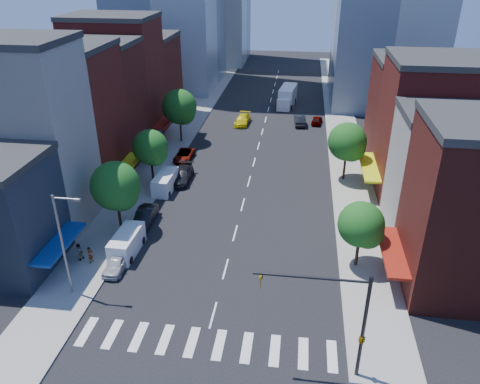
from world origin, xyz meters
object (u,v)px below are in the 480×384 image
(parked_car_rear, at_px, (182,175))
(taxi, at_px, (243,120))
(cargo_van_near, at_px, (126,244))
(traffic_car_oncoming, at_px, (300,120))
(cargo_van_far, at_px, (165,183))
(parked_car_third, at_px, (184,155))
(pedestrian_far, at_px, (79,252))
(pedestrian_near, at_px, (90,255))
(traffic_car_far, at_px, (317,120))
(parked_car_front, at_px, (117,263))
(parked_car_second, at_px, (145,217))
(box_truck, at_px, (287,97))

(parked_car_rear, distance_m, taxi, 22.70)
(cargo_van_near, xyz_separation_m, traffic_car_oncoming, (15.23, 39.07, -0.23))
(taxi, bearing_deg, cargo_van_far, -99.80)
(parked_car_rear, relative_size, traffic_car_oncoming, 1.14)
(parked_car_third, distance_m, cargo_van_far, 9.24)
(parked_car_rear, distance_m, pedestrian_far, 18.32)
(parked_car_rear, relative_size, cargo_van_near, 1.12)
(cargo_van_near, distance_m, traffic_car_oncoming, 41.93)
(parked_car_third, height_order, pedestrian_near, pedestrian_near)
(pedestrian_near, bearing_deg, cargo_van_near, -45.34)
(traffic_car_oncoming, bearing_deg, cargo_van_far, 54.78)
(cargo_van_far, xyz_separation_m, taxi, (5.95, 24.98, -0.27))
(cargo_van_far, relative_size, traffic_car_far, 1.29)
(parked_car_front, distance_m, pedestrian_near, 2.71)
(cargo_van_far, bearing_deg, taxi, 78.37)
(taxi, distance_m, traffic_car_oncoming, 9.33)
(cargo_van_near, xyz_separation_m, pedestrian_near, (-2.64, -2.00, -0.09))
(parked_car_second, distance_m, traffic_car_oncoming, 36.92)
(cargo_van_far, distance_m, taxi, 25.68)
(parked_car_front, relative_size, box_truck, 0.47)
(parked_car_second, distance_m, parked_car_third, 16.85)
(parked_car_front, relative_size, parked_car_third, 0.85)
(cargo_van_far, xyz_separation_m, traffic_car_far, (18.00, 26.85, -0.37))
(traffic_car_oncoming, relative_size, pedestrian_far, 2.93)
(cargo_van_far, xyz_separation_m, box_truck, (12.69, 36.46, 0.56))
(cargo_van_near, height_order, cargo_van_far, cargo_van_near)
(parked_car_rear, distance_m, traffic_car_oncoming, 27.10)
(parked_car_third, xyz_separation_m, traffic_car_oncoming, (15.23, 16.79, 0.14))
(parked_car_second, bearing_deg, pedestrian_far, -118.92)
(parked_car_front, xyz_separation_m, pedestrian_near, (-2.65, 0.51, 0.26))
(traffic_car_oncoming, bearing_deg, taxi, 1.49)
(parked_car_rear, xyz_separation_m, cargo_van_near, (-1.32, -15.81, 0.23))
(traffic_car_far, height_order, pedestrian_far, pedestrian_far)
(parked_car_rear, height_order, cargo_van_near, cargo_van_near)
(traffic_car_oncoming, height_order, pedestrian_far, pedestrian_far)
(parked_car_second, height_order, parked_car_third, parked_car_second)
(box_truck, relative_size, pedestrian_near, 5.41)
(parked_car_second, distance_m, taxi, 33.14)
(parked_car_rear, bearing_deg, parked_car_third, 100.90)
(parked_car_second, bearing_deg, parked_car_front, -90.92)
(parked_car_third, height_order, cargo_van_far, cargo_van_far)
(parked_car_second, height_order, taxi, parked_car_second)
(box_truck, relative_size, pedestrian_far, 5.19)
(box_truck, bearing_deg, taxi, -113.57)
(parked_car_third, distance_m, traffic_car_far, 25.19)
(traffic_car_far, bearing_deg, cargo_van_near, 73.70)
(box_truck, bearing_deg, traffic_car_oncoming, -69.49)
(cargo_van_near, bearing_deg, parked_car_rear, 86.67)
(traffic_car_oncoming, distance_m, pedestrian_near, 44.78)
(cargo_van_far, bearing_deg, box_truck, 72.58)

